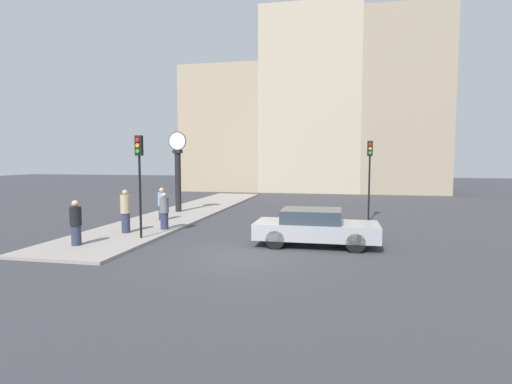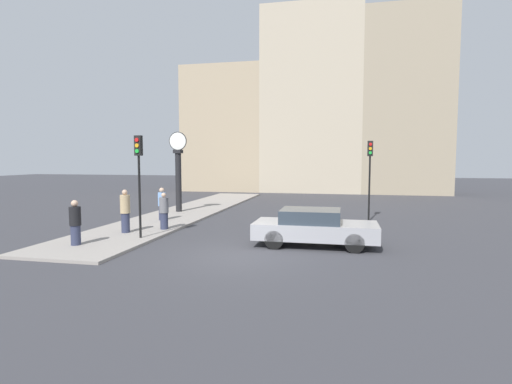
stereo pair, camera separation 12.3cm
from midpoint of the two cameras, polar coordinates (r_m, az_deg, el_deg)
name	(u,v)px [view 1 (the left image)]	position (r m, az deg, el deg)	size (l,w,h in m)	color
ground_plane	(245,256)	(13.07, -1.84, -9.14)	(120.00, 120.00, 0.00)	#38383D
sidewalk_corner	(189,211)	(23.96, -9.67, -2.74)	(3.61, 23.55, 0.10)	gray
building_row	(317,110)	(39.23, 8.65, 11.50)	(24.78, 5.00, 17.09)	tan
sedan_car	(315,227)	(14.62, 8.19, -4.96)	(4.39, 1.90, 1.33)	#9E9EA3
traffic_light_near	(139,165)	(15.84, -16.54, 3.70)	(0.26, 0.24, 3.92)	black
traffic_light_far	(370,164)	(20.73, 15.76, 3.84)	(0.26, 0.24, 4.04)	black
street_clock	(178,173)	(23.41, -11.24, 2.74)	(1.06, 0.44, 4.59)	black
pedestrian_tan_coat	(126,211)	(17.30, -18.34, -2.65)	(0.40, 0.40, 1.78)	#2D334C
pedestrian_grey_jacket	(164,211)	(17.70, -13.17, -2.71)	(0.39, 0.39, 1.58)	#2D334C
pedestrian_blue_stripe	(162,204)	(20.35, -13.47, -1.70)	(0.39, 0.39, 1.62)	#2D334C
pedestrian_black_jacket	(76,223)	(15.43, -24.55, -4.07)	(0.39, 0.39, 1.60)	#2D334C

